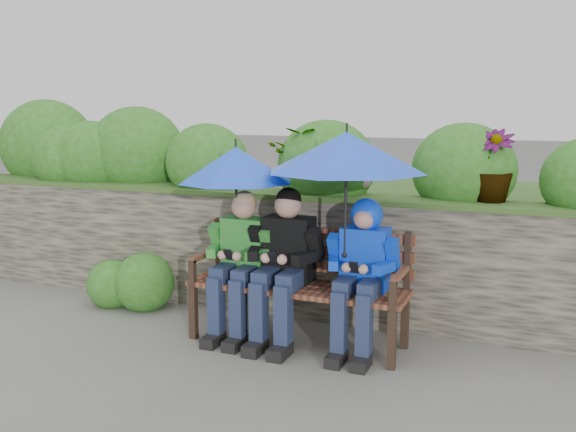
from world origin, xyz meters
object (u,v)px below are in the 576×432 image
at_px(boy_right, 362,263).
at_px(boy_left, 240,257).
at_px(umbrella_right, 346,152).
at_px(umbrella_left, 236,165).
at_px(boy_middle, 284,259).
at_px(park_bench, 301,277).

bearing_deg(boy_right, boy_left, -179.19).
bearing_deg(umbrella_right, boy_right, 1.45).
bearing_deg(umbrella_left, boy_middle, -4.88).
bearing_deg(park_bench, boy_middle, -142.31).
distance_m(boy_middle, umbrella_left, 0.79).
relative_size(boy_left, boy_middle, 0.96).
height_order(boy_left, umbrella_left, umbrella_left).
relative_size(boy_left, umbrella_left, 1.26).
distance_m(park_bench, umbrella_right, 1.01).
height_order(boy_middle, boy_right, boy_middle).
height_order(park_bench, umbrella_left, umbrella_left).
bearing_deg(boy_right, boy_middle, -178.27).
xyz_separation_m(boy_left, boy_middle, (0.36, -0.00, 0.02)).
bearing_deg(boy_right, umbrella_left, 179.05).
bearing_deg(umbrella_right, boy_middle, -178.19).
xyz_separation_m(umbrella_left, umbrella_right, (0.86, -0.02, 0.12)).
xyz_separation_m(park_bench, umbrella_right, (0.36, -0.07, 0.94)).
relative_size(park_bench, umbrella_left, 1.85).
bearing_deg(umbrella_left, park_bench, 5.23).
bearing_deg(boy_left, umbrella_left, 141.52).
distance_m(boy_left, umbrella_right, 1.16).
xyz_separation_m(boy_right, umbrella_left, (-0.99, 0.02, 0.66)).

